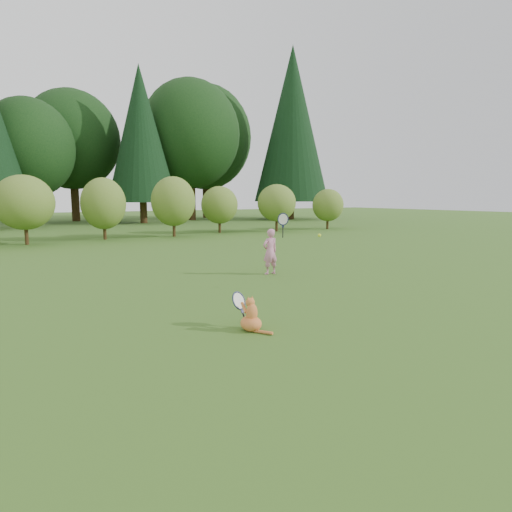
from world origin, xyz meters
TOP-DOWN VIEW (x-y plane):
  - ground at (0.00, 0.00)m, footprint 100.00×100.00m
  - shrub_row at (0.00, 13.00)m, footprint 28.00×3.00m
  - woodland_backdrop at (0.00, 23.00)m, footprint 48.00×10.00m
  - child at (1.43, 2.18)m, footprint 0.63×0.41m
  - cat at (-1.21, -1.41)m, footprint 0.36×0.72m
  - tennis_ball at (1.38, 0.26)m, footprint 0.07×0.07m

SIDE VIEW (x-z plane):
  - ground at x=0.00m, z-range 0.00..0.00m
  - cat at x=-1.21m, z-range -0.07..0.58m
  - child at x=1.43m, z-range -0.25..1.42m
  - tennis_ball at x=1.38m, z-range 1.07..1.14m
  - shrub_row at x=0.00m, z-range 0.00..2.80m
  - woodland_backdrop at x=0.00m, z-range 0.00..15.00m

